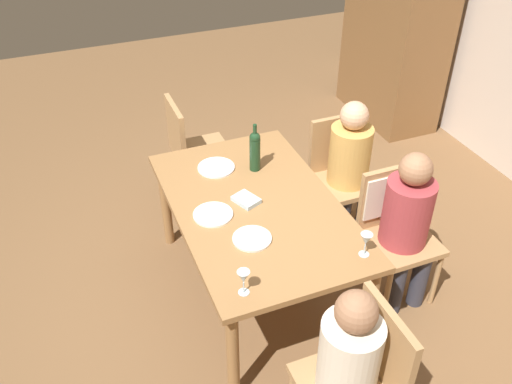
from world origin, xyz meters
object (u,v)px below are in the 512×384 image
object	(u,v)px
chair_far_right	(393,215)
handbag	(243,178)
armoire_cabinet	(399,13)
person_man_bearded	(351,163)
dinner_plate_guest_right	(213,215)
chair_right_end	(361,373)
wine_bottle_tall_green	(255,150)
wine_glass_near_left	(366,240)
person_woman_host	(408,221)
chair_far_left	(342,168)
wine_glass_centre	(244,278)
person_man_guest	(343,366)
dinner_plate_guest_left	(216,168)
chair_left_end	(191,146)
dining_table	(256,216)
dinner_plate_host	(252,239)

from	to	relation	value
chair_far_right	handbag	distance (m)	1.59
chair_far_right	armoire_cabinet	bearing A→B (deg)	-122.61
person_man_bearded	dinner_plate_guest_right	xyz separation A→B (m)	(0.34, -1.16, 0.11)
chair_far_right	chair_right_end	xyz separation A→B (m)	(0.95, -0.79, -0.06)
wine_bottle_tall_green	wine_glass_near_left	xyz separation A→B (m)	(1.02, 0.25, -0.05)
person_woman_host	chair_far_left	bearing A→B (deg)	-90.00
chair_right_end	wine_glass_centre	size ratio (longest dim) A/B	6.17
person_man_guest	wine_glass_near_left	size ratio (longest dim) A/B	7.48
person_man_guest	dinner_plate_guest_left	xyz separation A→B (m)	(-1.66, -0.08, 0.12)
person_man_guest	wine_bottle_tall_green	world-z (taller)	person_man_guest
chair_far_left	chair_left_end	bearing A→B (deg)	-37.25
wine_bottle_tall_green	dinner_plate_guest_left	size ratio (longest dim) A/B	1.37
dining_table	person_man_bearded	size ratio (longest dim) A/B	1.42
wine_bottle_tall_green	dinner_plate_host	xyz separation A→B (m)	(0.67, -0.29, -0.15)
chair_far_left	person_man_bearded	world-z (taller)	person_man_bearded
handbag	armoire_cabinet	bearing A→B (deg)	110.76
chair_right_end	dinner_plate_guest_right	distance (m)	1.26
chair_far_left	person_man_guest	bearing A→B (deg)	61.00
chair_far_left	dining_table	bearing A→B (deg)	27.04
wine_bottle_tall_green	wine_glass_near_left	distance (m)	1.05
chair_far_right	dinner_plate_guest_right	xyz separation A→B (m)	(-0.24, -1.16, 0.17)
chair_far_right	wine_glass_centre	world-z (taller)	chair_far_right
wine_glass_centre	dinner_plate_guest_left	bearing A→B (deg)	168.48
armoire_cabinet	person_woman_host	xyz separation A→B (m)	(2.29, -1.37, -0.44)
chair_far_right	wine_glass_near_left	xyz separation A→B (m)	(0.41, -0.49, 0.27)
chair_far_right	person_man_bearded	world-z (taller)	person_man_bearded
armoire_cabinet	person_man_guest	bearing A→B (deg)	-36.39
wine_glass_near_left	dinner_plate_guest_left	size ratio (longest dim) A/B	0.59
armoire_cabinet	wine_bottle_tall_green	xyz separation A→B (m)	(1.53, -2.11, -0.18)
dining_table	chair_right_end	distance (m)	1.19
person_man_guest	dinner_plate_guest_right	distance (m)	1.21
chair_far_right	wine_glass_near_left	distance (m)	0.69
armoire_cabinet	wine_bottle_tall_green	distance (m)	2.61
chair_left_end	handbag	distance (m)	0.61
person_man_guest	handbag	world-z (taller)	person_man_guest
person_woman_host	person_man_bearded	bearing A→B (deg)	-90.00
chair_far_left	person_man_guest	xyz separation A→B (m)	(1.63, -0.90, 0.11)
wine_glass_centre	dinner_plate_guest_left	distance (m)	1.17
dinner_plate_guest_right	person_man_guest	bearing A→B (deg)	12.25
chair_far_left	person_man_bearded	size ratio (longest dim) A/B	0.81
chair_right_end	armoire_cabinet	bearing A→B (deg)	-35.00
person_woman_host	dinner_plate_guest_left	distance (m)	1.31
chair_right_end	wine_bottle_tall_green	size ratio (longest dim) A/B	2.66
armoire_cabinet	dinner_plate_guest_left	distance (m)	2.77
chair_far_right	dining_table	bearing A→B (deg)	-15.14
dinner_plate_host	dinner_plate_guest_right	xyz separation A→B (m)	(-0.29, -0.14, 0.00)
chair_far_left	wine_glass_centre	bearing A→B (deg)	42.55
dining_table	wine_bottle_tall_green	bearing A→B (deg)	159.23
dining_table	chair_right_end	bearing A→B (deg)	4.21
chair_right_end	person_man_bearded	world-z (taller)	person_man_bearded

